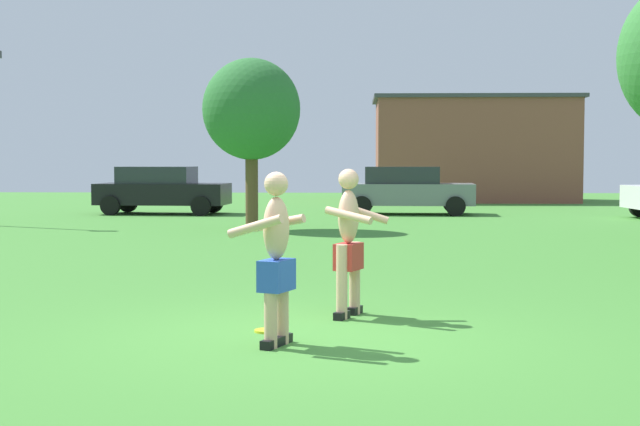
{
  "coord_description": "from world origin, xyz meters",
  "views": [
    {
      "loc": [
        0.51,
        -9.35,
        1.86
      ],
      "look_at": [
        0.07,
        1.7,
        1.19
      ],
      "focal_mm": 51.47,
      "sensor_mm": 36.0,
      "label": 1
    }
  ],
  "objects_px": {
    "car_black_near_post": "(161,189)",
    "car_gray_far_end": "(407,189)",
    "player_in_red": "(349,238)",
    "player_near": "(276,254)",
    "frisbee": "(267,331)",
    "tree_left_field": "(251,110)"
  },
  "relations": [
    {
      "from": "car_black_near_post",
      "to": "car_gray_far_end",
      "type": "bearing_deg",
      "value": 1.0
    },
    {
      "from": "player_in_red",
      "to": "car_gray_far_end",
      "type": "distance_m",
      "value": 19.86
    },
    {
      "from": "player_near",
      "to": "frisbee",
      "type": "height_order",
      "value": "player_near"
    },
    {
      "from": "player_near",
      "to": "player_in_red",
      "type": "relative_size",
      "value": 0.99
    },
    {
      "from": "player_near",
      "to": "tree_left_field",
      "type": "bearing_deg",
      "value": 97.4
    },
    {
      "from": "player_in_red",
      "to": "car_black_near_post",
      "type": "relative_size",
      "value": 0.39
    },
    {
      "from": "player_in_red",
      "to": "car_black_near_post",
      "type": "distance_m",
      "value": 20.65
    },
    {
      "from": "frisbee",
      "to": "tree_left_field",
      "type": "bearing_deg",
      "value": 97.13
    },
    {
      "from": "player_near",
      "to": "car_black_near_post",
      "type": "relative_size",
      "value": 0.39
    },
    {
      "from": "player_in_red",
      "to": "tree_left_field",
      "type": "distance_m",
      "value": 13.58
    },
    {
      "from": "player_near",
      "to": "car_gray_far_end",
      "type": "distance_m",
      "value": 21.62
    },
    {
      "from": "player_in_red",
      "to": "frisbee",
      "type": "distance_m",
      "value": 1.59
    },
    {
      "from": "frisbee",
      "to": "car_gray_far_end",
      "type": "height_order",
      "value": "car_gray_far_end"
    },
    {
      "from": "player_in_red",
      "to": "tree_left_field",
      "type": "height_order",
      "value": "tree_left_field"
    },
    {
      "from": "car_black_near_post",
      "to": "car_gray_far_end",
      "type": "xyz_separation_m",
      "value": [
        8.17,
        0.14,
        0.0
      ]
    },
    {
      "from": "player_in_red",
      "to": "car_gray_far_end",
      "type": "bearing_deg",
      "value": 84.9
    },
    {
      "from": "player_near",
      "to": "frisbee",
      "type": "distance_m",
      "value": 1.17
    },
    {
      "from": "car_gray_far_end",
      "to": "car_black_near_post",
      "type": "bearing_deg",
      "value": -179.0
    },
    {
      "from": "frisbee",
      "to": "tree_left_field",
      "type": "height_order",
      "value": "tree_left_field"
    },
    {
      "from": "player_near",
      "to": "player_in_red",
      "type": "xyz_separation_m",
      "value": [
        0.71,
        1.7,
        0.0
      ]
    },
    {
      "from": "player_near",
      "to": "player_in_red",
      "type": "height_order",
      "value": "player_in_red"
    },
    {
      "from": "frisbee",
      "to": "car_gray_far_end",
      "type": "bearing_deg",
      "value": 82.77
    }
  ]
}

